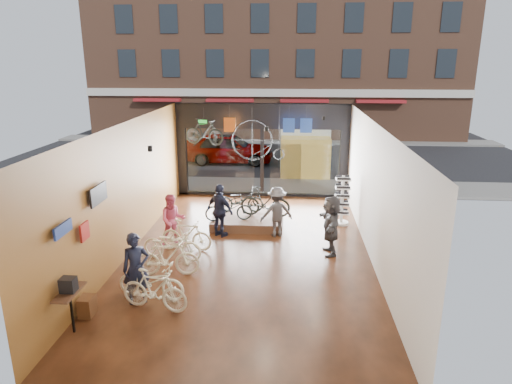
# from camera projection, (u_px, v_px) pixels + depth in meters

# --- Properties ---
(ground_plane) EXTENTS (7.00, 12.00, 0.04)m
(ground_plane) POSITION_uv_depth(u_px,v_px,m) (249.00, 254.00, 13.39)
(ground_plane) COLOR black
(ground_plane) RESTS_ON ground
(ceiling) EXTENTS (7.00, 12.00, 0.04)m
(ceiling) POSITION_uv_depth(u_px,v_px,m) (248.00, 124.00, 12.31)
(ceiling) COLOR black
(ceiling) RESTS_ON ground
(wall_left) EXTENTS (0.04, 12.00, 3.80)m
(wall_left) POSITION_uv_depth(u_px,v_px,m) (127.00, 189.00, 13.11)
(wall_left) COLOR #9E6634
(wall_left) RESTS_ON ground
(wall_right) EXTENTS (0.04, 12.00, 3.80)m
(wall_right) POSITION_uv_depth(u_px,v_px,m) (375.00, 194.00, 12.59)
(wall_right) COLOR beige
(wall_right) RESTS_ON ground
(wall_back) EXTENTS (7.00, 0.04, 3.80)m
(wall_back) POSITION_uv_depth(u_px,v_px,m) (213.00, 300.00, 7.09)
(wall_back) COLOR beige
(wall_back) RESTS_ON ground
(storefront) EXTENTS (7.00, 0.26, 3.80)m
(storefront) POSITION_uv_depth(u_px,v_px,m) (262.00, 151.00, 18.59)
(storefront) COLOR black
(storefront) RESTS_ON ground
(exit_sign) EXTENTS (0.35, 0.06, 0.18)m
(exit_sign) POSITION_uv_depth(u_px,v_px,m) (203.00, 122.00, 18.33)
(exit_sign) COLOR #198C26
(exit_sign) RESTS_ON storefront
(street_road) EXTENTS (30.00, 18.00, 0.02)m
(street_road) POSITION_uv_depth(u_px,v_px,m) (272.00, 153.00, 27.74)
(street_road) COLOR black
(street_road) RESTS_ON ground
(sidewalk_near) EXTENTS (30.00, 2.40, 0.12)m
(sidewalk_near) POSITION_uv_depth(u_px,v_px,m) (264.00, 186.00, 20.26)
(sidewalk_near) COLOR slate
(sidewalk_near) RESTS_ON ground
(sidewalk_far) EXTENTS (30.00, 2.00, 0.12)m
(sidewalk_far) POSITION_uv_depth(u_px,v_px,m) (274.00, 140.00, 31.55)
(sidewalk_far) COLOR slate
(sidewalk_far) RESTS_ON ground
(opposite_building) EXTENTS (26.00, 5.00, 14.00)m
(opposite_building) POSITION_uv_depth(u_px,v_px,m) (277.00, 36.00, 31.99)
(opposite_building) COLOR brown
(opposite_building) RESTS_ON ground
(street_car) EXTENTS (4.84, 1.95, 1.65)m
(street_car) POSITION_uv_depth(u_px,v_px,m) (228.00, 148.00, 24.80)
(street_car) COLOR gray
(street_car) RESTS_ON street_road
(box_truck) EXTENTS (2.40, 7.20, 2.84)m
(box_truck) POSITION_uv_depth(u_px,v_px,m) (305.00, 142.00, 23.38)
(box_truck) COLOR silver
(box_truck) RESTS_ON street_road
(floor_bike_1) EXTENTS (1.69, 0.81, 0.98)m
(floor_bike_1) POSITION_uv_depth(u_px,v_px,m) (154.00, 290.00, 10.28)
(floor_bike_1) COLOR #F1ECCB
(floor_bike_1) RESTS_ON ground_plane
(floor_bike_2) EXTENTS (1.74, 0.84, 0.88)m
(floor_bike_2) POSITION_uv_depth(u_px,v_px,m) (151.00, 281.00, 10.81)
(floor_bike_2) COLOR #F1ECCB
(floor_bike_2) RESTS_ON ground_plane
(floor_bike_3) EXTENTS (1.72, 0.65, 1.01)m
(floor_bike_3) POSITION_uv_depth(u_px,v_px,m) (167.00, 258.00, 11.92)
(floor_bike_3) COLOR #F1ECCB
(floor_bike_3) RESTS_ON ground_plane
(floor_bike_4) EXTENTS (1.83, 0.90, 0.92)m
(floor_bike_4) POSITION_uv_depth(u_px,v_px,m) (172.00, 244.00, 12.90)
(floor_bike_4) COLOR #F1ECCB
(floor_bike_4) RESTS_ON ground_plane
(floor_bike_5) EXTENTS (1.61, 0.65, 0.94)m
(floor_bike_5) POSITION_uv_depth(u_px,v_px,m) (186.00, 235.00, 13.55)
(floor_bike_5) COLOR #F1ECCB
(floor_bike_5) RESTS_ON ground_plane
(display_platform) EXTENTS (2.40, 1.80, 0.30)m
(display_platform) POSITION_uv_depth(u_px,v_px,m) (248.00, 220.00, 15.70)
(display_platform) COLOR #462E1B
(display_platform) RESTS_ON ground_plane
(display_bike_left) EXTENTS (1.66, 0.87, 0.83)m
(display_bike_left) POSITION_uv_depth(u_px,v_px,m) (229.00, 209.00, 15.13)
(display_bike_left) COLOR black
(display_bike_left) RESTS_ON display_platform
(display_bike_mid) EXTENTS (1.76, 0.68, 1.03)m
(display_bike_mid) POSITION_uv_depth(u_px,v_px,m) (265.00, 202.00, 15.53)
(display_bike_mid) COLOR black
(display_bike_mid) RESTS_ON display_platform
(display_bike_right) EXTENTS (1.65, 0.64, 0.85)m
(display_bike_right) POSITION_uv_depth(u_px,v_px,m) (240.00, 200.00, 16.01)
(display_bike_right) COLOR black
(display_bike_right) RESTS_ON display_platform
(customer_0) EXTENTS (0.74, 0.64, 1.71)m
(customer_0) POSITION_uv_depth(u_px,v_px,m) (136.00, 268.00, 10.51)
(customer_0) COLOR #161C33
(customer_0) RESTS_ON ground_plane
(customer_1) EXTENTS (0.94, 0.84, 1.61)m
(customer_1) POSITION_uv_depth(u_px,v_px,m) (173.00, 220.00, 13.79)
(customer_1) COLOR #CC4C72
(customer_1) RESTS_ON ground_plane
(customer_2) EXTENTS (1.08, 0.89, 1.73)m
(customer_2) POSITION_uv_depth(u_px,v_px,m) (220.00, 211.00, 14.48)
(customer_2) COLOR #161C33
(customer_2) RESTS_ON ground_plane
(customer_3) EXTENTS (1.19, 0.90, 1.62)m
(customer_3) POSITION_uv_depth(u_px,v_px,m) (277.00, 212.00, 14.51)
(customer_3) COLOR #3F3F44
(customer_3) RESTS_ON ground_plane
(customer_5) EXTENTS (0.62, 1.67, 1.77)m
(customer_5) POSITION_uv_depth(u_px,v_px,m) (331.00, 225.00, 13.16)
(customer_5) COLOR #3F3F44
(customer_5) RESTS_ON ground_plane
(sunglasses_rack) EXTENTS (0.51, 0.42, 1.72)m
(sunglasses_rack) POSITION_uv_depth(u_px,v_px,m) (342.00, 200.00, 15.54)
(sunglasses_rack) COLOR white
(sunglasses_rack) RESTS_ON ground_plane
(wall_merch) EXTENTS (0.40, 2.40, 2.60)m
(wall_merch) POSITION_uv_depth(u_px,v_px,m) (79.00, 260.00, 9.92)
(wall_merch) COLOR navy
(wall_merch) RESTS_ON wall_left
(penny_farthing) EXTENTS (1.93, 0.06, 1.55)m
(penny_farthing) POSITION_uv_depth(u_px,v_px,m) (261.00, 141.00, 17.20)
(penny_farthing) COLOR black
(penny_farthing) RESTS_ON ceiling
(hung_bike) EXTENTS (1.64, 0.94, 0.95)m
(hung_bike) POSITION_uv_depth(u_px,v_px,m) (204.00, 132.00, 16.73)
(hung_bike) COLOR black
(hung_bike) RESTS_ON ceiling
(jersey_left) EXTENTS (0.45, 0.03, 0.55)m
(jersey_left) POSITION_uv_depth(u_px,v_px,m) (230.00, 125.00, 17.59)
(jersey_left) COLOR #CC5919
(jersey_left) RESTS_ON ceiling
(jersey_mid) EXTENTS (0.45, 0.03, 0.55)m
(jersey_mid) POSITION_uv_depth(u_px,v_px,m) (289.00, 125.00, 17.43)
(jersey_mid) COLOR #1E3F99
(jersey_mid) RESTS_ON ceiling
(jersey_right) EXTENTS (0.45, 0.03, 0.55)m
(jersey_right) POSITION_uv_depth(u_px,v_px,m) (306.00, 126.00, 17.38)
(jersey_right) COLOR #1E3F99
(jersey_right) RESTS_ON ceiling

